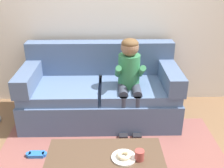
% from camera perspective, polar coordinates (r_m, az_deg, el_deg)
% --- Properties ---
extents(ground, '(10.00, 10.00, 0.00)m').
position_cam_1_polar(ground, '(2.93, -0.21, -15.40)').
color(ground, brown).
extents(wall_back, '(8.00, 0.10, 2.80)m').
position_cam_1_polar(wall_back, '(3.67, -0.64, 17.11)').
color(wall_back, silver).
rests_on(wall_back, ground).
extents(couch, '(1.94, 0.90, 0.94)m').
position_cam_1_polar(couch, '(3.46, -2.51, -1.87)').
color(couch, slate).
rests_on(couch, ground).
extents(coffee_table, '(1.00, 0.53, 0.39)m').
position_cam_1_polar(coffee_table, '(2.35, -1.49, -16.31)').
color(coffee_table, '#4C3828').
rests_on(coffee_table, ground).
extents(person_child, '(0.34, 0.58, 1.10)m').
position_cam_1_polar(person_child, '(3.14, 3.77, 1.84)').
color(person_child, '#337A4C').
rests_on(person_child, ground).
extents(plate, '(0.21, 0.21, 0.01)m').
position_cam_1_polar(plate, '(2.32, 2.56, -15.49)').
color(plate, white).
rests_on(plate, coffee_table).
extents(donut, '(0.16, 0.16, 0.04)m').
position_cam_1_polar(donut, '(2.30, 2.57, -15.01)').
color(donut, beige).
rests_on(donut, plate).
extents(mug, '(0.08, 0.08, 0.09)m').
position_cam_1_polar(mug, '(2.29, 5.92, -14.96)').
color(mug, '#993D38').
rests_on(mug, coffee_table).
extents(toy_controller, '(0.23, 0.09, 0.05)m').
position_cam_1_polar(toy_controller, '(3.03, -15.89, -14.43)').
color(toy_controller, blue).
rests_on(toy_controller, ground).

